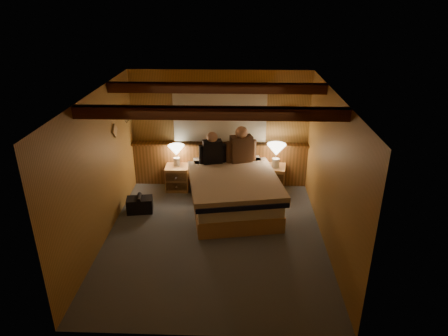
{
  "coord_description": "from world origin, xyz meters",
  "views": [
    {
      "loc": [
        0.36,
        -5.63,
        3.74
      ],
      "look_at": [
        0.14,
        0.4,
        1.09
      ],
      "focal_mm": 32.0,
      "sensor_mm": 36.0,
      "label": 1
    }
  ],
  "objects_px": {
    "nightstand_left": "(177,178)",
    "lamp_right": "(276,151)",
    "lamp_left": "(176,152)",
    "person_right": "(241,147)",
    "bed": "(233,192)",
    "nightstand_right": "(272,179)",
    "person_left": "(212,150)",
    "duffel_bag": "(140,205)"
  },
  "relations": [
    {
      "from": "person_left",
      "to": "nightstand_left",
      "type": "bearing_deg",
      "value": 152.67
    },
    {
      "from": "duffel_bag",
      "to": "nightstand_right",
      "type": "bearing_deg",
      "value": 11.83
    },
    {
      "from": "lamp_left",
      "to": "nightstand_right",
      "type": "bearing_deg",
      "value": -2.1
    },
    {
      "from": "lamp_left",
      "to": "person_right",
      "type": "bearing_deg",
      "value": -6.58
    },
    {
      "from": "nightstand_left",
      "to": "lamp_left",
      "type": "distance_m",
      "value": 0.56
    },
    {
      "from": "nightstand_right",
      "to": "lamp_right",
      "type": "height_order",
      "value": "lamp_right"
    },
    {
      "from": "nightstand_left",
      "to": "lamp_right",
      "type": "bearing_deg",
      "value": -2.97
    },
    {
      "from": "nightstand_right",
      "to": "person_right",
      "type": "height_order",
      "value": "person_right"
    },
    {
      "from": "lamp_right",
      "to": "person_left",
      "type": "distance_m",
      "value": 1.26
    },
    {
      "from": "nightstand_right",
      "to": "person_right",
      "type": "bearing_deg",
      "value": -165.18
    },
    {
      "from": "lamp_right",
      "to": "nightstand_right",
      "type": "bearing_deg",
      "value": 139.67
    },
    {
      "from": "lamp_left",
      "to": "person_right",
      "type": "xyz_separation_m",
      "value": [
        1.31,
        -0.15,
        0.17
      ]
    },
    {
      "from": "person_right",
      "to": "lamp_right",
      "type": "bearing_deg",
      "value": -12.85
    },
    {
      "from": "person_left",
      "to": "duffel_bag",
      "type": "distance_m",
      "value": 1.72
    },
    {
      "from": "bed",
      "to": "nightstand_right",
      "type": "distance_m",
      "value": 1.1
    },
    {
      "from": "lamp_left",
      "to": "person_right",
      "type": "relative_size",
      "value": 0.58
    },
    {
      "from": "bed",
      "to": "nightstand_right",
      "type": "bearing_deg",
      "value": 34.54
    },
    {
      "from": "bed",
      "to": "nightstand_left",
      "type": "relative_size",
      "value": 4.41
    },
    {
      "from": "bed",
      "to": "nightstand_left",
      "type": "height_order",
      "value": "bed"
    },
    {
      "from": "nightstand_right",
      "to": "person_left",
      "type": "relative_size",
      "value": 0.85
    },
    {
      "from": "lamp_left",
      "to": "lamp_right",
      "type": "xyz_separation_m",
      "value": [
        2.0,
        -0.11,
        0.08
      ]
    },
    {
      "from": "nightstand_right",
      "to": "lamp_left",
      "type": "bearing_deg",
      "value": -174.27
    },
    {
      "from": "lamp_left",
      "to": "person_right",
      "type": "distance_m",
      "value": 1.32
    },
    {
      "from": "lamp_right",
      "to": "person_left",
      "type": "relative_size",
      "value": 0.74
    },
    {
      "from": "nightstand_left",
      "to": "nightstand_right",
      "type": "relative_size",
      "value": 0.92
    },
    {
      "from": "bed",
      "to": "nightstand_right",
      "type": "xyz_separation_m",
      "value": [
        0.78,
        0.77,
        -0.08
      ]
    },
    {
      "from": "nightstand_left",
      "to": "duffel_bag",
      "type": "xyz_separation_m",
      "value": [
        -0.57,
        -0.97,
        -0.11
      ]
    },
    {
      "from": "bed",
      "to": "duffel_bag",
      "type": "bearing_deg",
      "value": 175.85
    },
    {
      "from": "nightstand_right",
      "to": "lamp_left",
      "type": "height_order",
      "value": "lamp_left"
    },
    {
      "from": "lamp_right",
      "to": "duffel_bag",
      "type": "xyz_separation_m",
      "value": [
        -2.56,
        -0.91,
        -0.74
      ]
    },
    {
      "from": "nightstand_left",
      "to": "person_left",
      "type": "bearing_deg",
      "value": -15.56
    },
    {
      "from": "lamp_left",
      "to": "lamp_right",
      "type": "distance_m",
      "value": 2.0
    },
    {
      "from": "nightstand_left",
      "to": "lamp_left",
      "type": "bearing_deg",
      "value": 92.44
    },
    {
      "from": "person_right",
      "to": "duffel_bag",
      "type": "xyz_separation_m",
      "value": [
        -1.87,
        -0.87,
        -0.84
      ]
    },
    {
      "from": "nightstand_right",
      "to": "person_left",
      "type": "height_order",
      "value": "person_left"
    },
    {
      "from": "lamp_left",
      "to": "person_left",
      "type": "xyz_separation_m",
      "value": [
        0.75,
        -0.24,
        0.13
      ]
    },
    {
      "from": "lamp_right",
      "to": "duffel_bag",
      "type": "relative_size",
      "value": 0.96
    },
    {
      "from": "lamp_right",
      "to": "duffel_bag",
      "type": "bearing_deg",
      "value": -160.43
    },
    {
      "from": "lamp_left",
      "to": "bed",
      "type": "bearing_deg",
      "value": -35.91
    },
    {
      "from": "bed",
      "to": "person_left",
      "type": "bearing_deg",
      "value": 114.95
    },
    {
      "from": "person_right",
      "to": "duffel_bag",
      "type": "distance_m",
      "value": 2.23
    },
    {
      "from": "person_right",
      "to": "lamp_left",
      "type": "bearing_deg",
      "value": 157.24
    }
  ]
}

